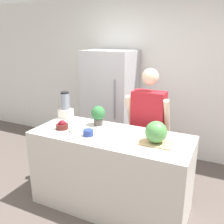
% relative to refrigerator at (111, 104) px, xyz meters
% --- Properties ---
extents(ground_plane, '(14.00, 14.00, 0.00)m').
position_rel_refrigerator_xyz_m(ground_plane, '(0.64, -1.69, -0.88)').
color(ground_plane, '#564C47').
extents(wall_back, '(8.00, 0.06, 2.60)m').
position_rel_refrigerator_xyz_m(wall_back, '(0.64, 0.39, 0.42)').
color(wall_back, white).
rests_on(wall_back, ground_plane).
extents(counter_island, '(1.80, 0.74, 0.93)m').
position_rel_refrigerator_xyz_m(counter_island, '(0.64, -1.32, -0.42)').
color(counter_island, beige).
rests_on(counter_island, ground_plane).
extents(refrigerator, '(0.77, 0.70, 1.76)m').
position_rel_refrigerator_xyz_m(refrigerator, '(0.00, 0.00, 0.00)').
color(refrigerator, '#B7B7BC').
rests_on(refrigerator, ground_plane).
extents(person, '(0.56, 0.26, 1.60)m').
position_rel_refrigerator_xyz_m(person, '(0.88, -0.68, -0.06)').
color(person, '#333338').
rests_on(person, ground_plane).
extents(cutting_board, '(0.35, 0.23, 0.01)m').
position_rel_refrigerator_xyz_m(cutting_board, '(1.17, -1.34, 0.05)').
color(cutting_board, tan).
rests_on(cutting_board, counter_island).
extents(watermelon, '(0.22, 0.22, 0.22)m').
position_rel_refrigerator_xyz_m(watermelon, '(1.16, -1.34, 0.17)').
color(watermelon, '#4C8C47').
rests_on(watermelon, cutting_board).
extents(bowl_cherries, '(0.15, 0.15, 0.11)m').
position_rel_refrigerator_xyz_m(bowl_cherries, '(0.05, -1.41, 0.09)').
color(bowl_cherries, '#511E19').
rests_on(bowl_cherries, counter_island).
extents(bowl_cream, '(0.12, 0.12, 0.11)m').
position_rel_refrigerator_xyz_m(bowl_cream, '(0.25, -1.42, 0.09)').
color(bowl_cream, white).
rests_on(bowl_cream, counter_island).
extents(bowl_small_blue, '(0.11, 0.11, 0.07)m').
position_rel_refrigerator_xyz_m(bowl_small_blue, '(0.44, -1.46, 0.08)').
color(bowl_small_blue, navy).
rests_on(bowl_small_blue, counter_island).
extents(blender, '(0.15, 0.15, 0.36)m').
position_rel_refrigerator_xyz_m(blender, '(-0.15, -1.05, 0.20)').
color(blender, silver).
rests_on(blender, counter_island).
extents(potted_plant, '(0.17, 0.17, 0.24)m').
position_rel_refrigerator_xyz_m(potted_plant, '(0.37, -1.11, 0.18)').
color(potted_plant, '#514C47').
rests_on(potted_plant, counter_island).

